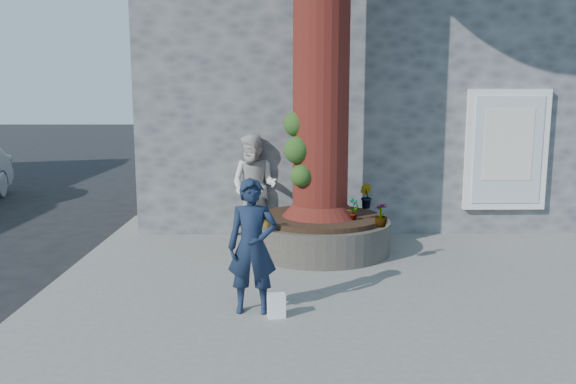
{
  "coord_description": "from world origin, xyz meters",
  "views": [
    {
      "loc": [
        0.1,
        -7.05,
        2.56
      ],
      "look_at": [
        0.26,
        1.15,
        1.25
      ],
      "focal_mm": 35.0,
      "sensor_mm": 36.0,
      "label": 1
    }
  ],
  "objects": [
    {
      "name": "ground",
      "position": [
        0.0,
        0.0,
        0.0
      ],
      "size": [
        120.0,
        120.0,
        0.0
      ],
      "primitive_type": "plane",
      "color": "black",
      "rests_on": "ground"
    },
    {
      "name": "pavement",
      "position": [
        1.5,
        1.0,
        0.06
      ],
      "size": [
        9.0,
        8.0,
        0.12
      ],
      "primitive_type": "cube",
      "color": "slate",
      "rests_on": "ground"
    },
    {
      "name": "yellow_line",
      "position": [
        -3.05,
        1.0,
        0.0
      ],
      "size": [
        0.1,
        30.0,
        0.01
      ],
      "primitive_type": "cube",
      "color": "yellow",
      "rests_on": "ground"
    },
    {
      "name": "stone_shop",
      "position": [
        2.5,
        7.2,
        3.16
      ],
      "size": [
        10.3,
        8.3,
        6.3
      ],
      "color": "#4F5154",
      "rests_on": "ground"
    },
    {
      "name": "planter",
      "position": [
        0.8,
        2.0,
        0.41
      ],
      "size": [
        2.3,
        2.3,
        0.6
      ],
      "color": "black",
      "rests_on": "pavement"
    },
    {
      "name": "man",
      "position": [
        -0.19,
        -0.72,
        0.91
      ],
      "size": [
        0.58,
        0.39,
        1.58
      ],
      "primitive_type": "imported",
      "rotation": [
        0.0,
        0.0,
        -0.02
      ],
      "color": "#131E35",
      "rests_on": "pavement"
    },
    {
      "name": "woman",
      "position": [
        -0.32,
        3.0,
        1.06
      ],
      "size": [
        1.13,
        1.04,
        1.88
      ],
      "primitive_type": "imported",
      "rotation": [
        0.0,
        0.0,
        -0.44
      ],
      "color": "silver",
      "rests_on": "pavement"
    },
    {
      "name": "shopping_bag",
      "position": [
        0.09,
        -0.91,
        0.26
      ],
      "size": [
        0.22,
        0.15,
        0.28
      ],
      "primitive_type": "cube",
      "rotation": [
        0.0,
        0.0,
        0.17
      ],
      "color": "white",
      "rests_on": "pavement"
    },
    {
      "name": "plant_a",
      "position": [
        1.3,
        1.64,
        0.9
      ],
      "size": [
        0.23,
        0.22,
        0.37
      ],
      "primitive_type": "imported",
      "rotation": [
        0.0,
        0.0,
        0.64
      ],
      "color": "gray",
      "rests_on": "planter"
    },
    {
      "name": "plant_b",
      "position": [
        1.65,
        2.65,
        0.93
      ],
      "size": [
        0.31,
        0.31,
        0.42
      ],
      "primitive_type": "imported",
      "rotation": [
        0.0,
        0.0,
        2.08
      ],
      "color": "gray",
      "rests_on": "planter"
    },
    {
      "name": "plant_c",
      "position": [
        1.65,
        1.15,
        0.9
      ],
      "size": [
        0.25,
        0.25,
        0.36
      ],
      "primitive_type": "imported",
      "rotation": [
        0.0,
        0.0,
        3.44
      ],
      "color": "gray",
      "rests_on": "planter"
    },
    {
      "name": "plant_d",
      "position": [
        -0.05,
        1.15,
        0.85
      ],
      "size": [
        0.32,
        0.31,
        0.26
      ],
      "primitive_type": "imported",
      "rotation": [
        0.0,
        0.0,
        5.62
      ],
      "color": "gray",
      "rests_on": "planter"
    }
  ]
}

